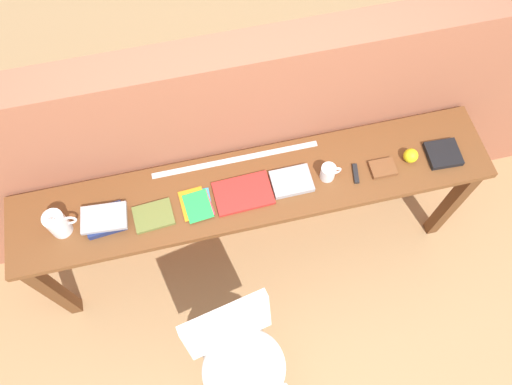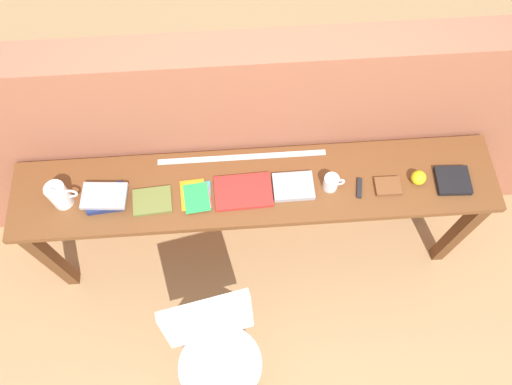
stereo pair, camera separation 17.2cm
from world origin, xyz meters
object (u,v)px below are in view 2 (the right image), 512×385
at_px(book_stack_leftmost, 105,197).
at_px(multitool_folded, 359,188).
at_px(pitcher_white, 59,195).
at_px(pamphlet_pile_colourful, 196,197).
at_px(sports_ball_small, 419,178).
at_px(mug, 331,183).
at_px(book_repair_rightmost, 453,181).
at_px(leather_journal_brown, 388,186).
at_px(magazine_cycling, 152,201).
at_px(chair_white_moulded, 216,349).
at_px(book_open_centre, 243,192).

distance_m(book_stack_leftmost, multitool_folded, 1.28).
bearing_deg(multitool_folded, pitcher_white, 178.86).
relative_size(pitcher_white, multitool_folded, 1.67).
xyz_separation_m(pamphlet_pile_colourful, sports_ball_small, (1.13, 0.01, 0.03)).
bearing_deg(mug, book_stack_leftmost, 179.78).
height_order(pamphlet_pile_colourful, multitool_folded, multitool_folded).
relative_size(multitool_folded, book_repair_rightmost, 0.64).
relative_size(pitcher_white, book_repair_rightmost, 1.08).
height_order(leather_journal_brown, book_repair_rightmost, book_repair_rightmost).
xyz_separation_m(multitool_folded, sports_ball_small, (0.30, 0.02, 0.03)).
relative_size(magazine_cycling, leather_journal_brown, 1.48).
height_order(chair_white_moulded, magazine_cycling, magazine_cycling).
relative_size(magazine_cycling, sports_ball_small, 2.53).
xyz_separation_m(magazine_cycling, sports_ball_small, (1.35, 0.02, 0.03)).
relative_size(pitcher_white, magazine_cycling, 0.96).
xyz_separation_m(pamphlet_pile_colourful, mug, (0.68, 0.01, 0.04)).
distance_m(magazine_cycling, sports_ball_small, 1.35).
xyz_separation_m(chair_white_moulded, magazine_cycling, (-0.27, 0.69, 0.36)).
bearing_deg(multitool_folded, mug, 171.55).
bearing_deg(book_stack_leftmost, pamphlet_pile_colourful, -2.17).
bearing_deg(book_open_centre, sports_ball_small, -1.62).
bearing_deg(pamphlet_pile_colourful, leather_journal_brown, -0.71).
xyz_separation_m(book_open_centre, book_repair_rightmost, (1.07, -0.01, 0.00)).
distance_m(chair_white_moulded, mug, 1.03).
height_order(chair_white_moulded, book_open_centre, book_open_centre).
bearing_deg(pamphlet_pile_colourful, magazine_cycling, -177.35).
xyz_separation_m(mug, sports_ball_small, (0.45, 0.00, -0.01)).
height_order(book_open_centre, sports_ball_small, sports_ball_small).
bearing_deg(pamphlet_pile_colourful, chair_white_moulded, -85.99).
bearing_deg(magazine_cycling, book_repair_rightmost, -3.56).
relative_size(pamphlet_pile_colourful, book_repair_rightmost, 1.15).
distance_m(magazine_cycling, multitool_folded, 1.05).
height_order(chair_white_moulded, sports_ball_small, sports_ball_small).
relative_size(book_stack_leftmost, book_open_centre, 0.80).
bearing_deg(mug, chair_white_moulded, -131.81).
height_order(chair_white_moulded, mug, mug).
bearing_deg(multitool_folded, sports_ball_small, 4.21).
bearing_deg(chair_white_moulded, book_stack_leftmost, 125.13).
relative_size(pitcher_white, leather_journal_brown, 1.41).
bearing_deg(book_stack_leftmost, pitcher_white, 178.96).
height_order(pitcher_white, book_stack_leftmost, pitcher_white).
bearing_deg(book_open_centre, chair_white_moulded, -106.83).
relative_size(multitool_folded, leather_journal_brown, 0.85).
relative_size(book_open_centre, multitool_folded, 2.64).
distance_m(magazine_cycling, leather_journal_brown, 1.20).
bearing_deg(multitool_folded, book_stack_leftmost, 178.84).
bearing_deg(magazine_cycling, mug, -2.36).
distance_m(chair_white_moulded, magazine_cycling, 0.82).
distance_m(leather_journal_brown, sports_ball_small, 0.16).
relative_size(book_open_centre, sports_ball_small, 3.82).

